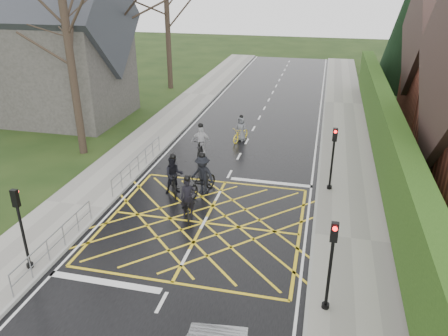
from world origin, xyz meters
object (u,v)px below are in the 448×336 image
at_px(cyclist_lead, 241,132).
at_px(cyclist_mid, 202,179).
at_px(cyclist_back, 174,179).
at_px(cyclist_rear, 188,204).
at_px(cyclist_front, 201,145).

bearing_deg(cyclist_lead, cyclist_mid, -74.28).
distance_m(cyclist_mid, cyclist_lead, 7.45).
bearing_deg(cyclist_back, cyclist_lead, 53.08).
distance_m(cyclist_back, cyclist_mid, 1.36).
bearing_deg(cyclist_rear, cyclist_lead, 65.94).
bearing_deg(cyclist_rear, cyclist_mid, 67.68).
height_order(cyclist_back, cyclist_mid, cyclist_mid).
distance_m(cyclist_back, cyclist_lead, 7.89).
xyz_separation_m(cyclist_rear, cyclist_back, (-1.30, 1.96, 0.13)).
height_order(cyclist_rear, cyclist_lead, cyclist_rear).
xyz_separation_m(cyclist_mid, cyclist_lead, (0.38, 7.44, -0.18)).
distance_m(cyclist_mid, cyclist_front, 4.41).
xyz_separation_m(cyclist_back, cyclist_front, (0.04, 4.49, -0.00)).
bearing_deg(cyclist_mid, cyclist_front, 126.46).
xyz_separation_m(cyclist_rear, cyclist_front, (-1.26, 6.45, 0.13)).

